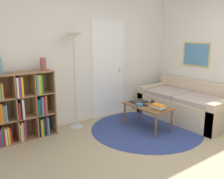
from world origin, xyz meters
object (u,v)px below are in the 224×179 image
coffee_table (147,108)px  laptop (139,102)px  bookshelf (22,108)px  bowl (139,105)px  bottle_middle (0,67)px  vase_on_shelf (43,64)px  floor_lamp (74,47)px  cup (153,102)px  couch (186,105)px

coffee_table → laptop: (0.03, 0.27, 0.06)m
bookshelf → bowl: (1.88, -0.83, -0.08)m
bowl → bottle_middle: size_ratio=0.47×
bottle_middle → vase_on_shelf: bearing=-0.9°
laptop → bowl: bowl is taller
floor_lamp → bottle_middle: (-1.24, 0.08, -0.26)m
cup → vase_on_shelf: (-1.78, 0.87, 0.77)m
vase_on_shelf → couch: bearing=-20.4°
vase_on_shelf → bowl: bearing=-29.3°
bookshelf → coffee_table: 2.21m
bottle_middle → couch: bearing=-16.7°
cup → floor_lamp: bearing=146.6°
bookshelf → laptop: bearing=-17.3°
coffee_table → laptop: 0.28m
bowl → bottle_middle: 2.44m
floor_lamp → coffee_table: floor_lamp is taller
vase_on_shelf → floor_lamp: bearing=-6.9°
vase_on_shelf → coffee_table: bearing=-29.4°
floor_lamp → bottle_middle: floor_lamp is taller
couch → bottle_middle: 3.63m
laptop → couch: bearing=-19.1°
couch → laptop: size_ratio=5.75×
bookshelf → coffee_table: size_ratio=1.25×
floor_lamp → bowl: floor_lamp is taller
bottle_middle → floor_lamp: bearing=-3.6°
bottle_middle → vase_on_shelf: size_ratio=1.30×
floor_lamp → bowl: (0.92, -0.76, -1.05)m
couch → coffee_table: 1.07m
floor_lamp → couch: bearing=-23.7°
couch → vase_on_shelf: size_ratio=8.83×
cup → bottle_middle: (-2.46, 0.88, 0.78)m
coffee_table → bowl: bearing=149.6°
laptop → cup: bearing=-59.5°
coffee_table → bottle_middle: (-2.29, 0.92, 0.86)m
bowl → vase_on_shelf: 1.86m
couch → bowl: (-1.19, 0.16, 0.18)m
bookshelf → laptop: bookshelf is taller
laptop → bookshelf: bearing=162.7°
couch → bowl: 1.22m
laptop → cup: cup is taller
coffee_table → vase_on_shelf: 2.04m
couch → bottle_middle: bearing=163.3°
bottle_middle → coffee_table: bearing=-21.9°
laptop → vase_on_shelf: size_ratio=1.53×
bookshelf → bowl: bearing=-23.8°
coffee_table → bowl: size_ratio=7.03×
bookshelf → vase_on_shelf: bearing=0.3°
floor_lamp → bowl: size_ratio=13.61×
floor_lamp → bookshelf: bearing=176.1°
bowl → bookshelf: bearing=156.2°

